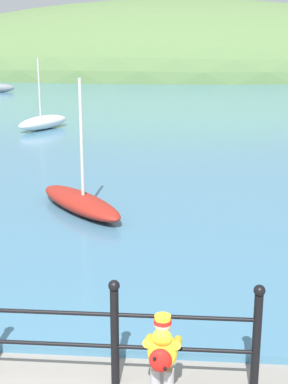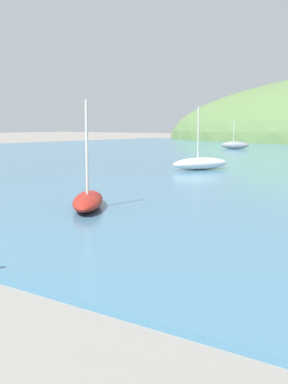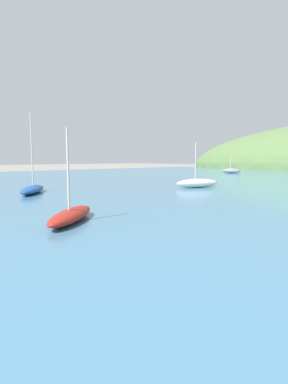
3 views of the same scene
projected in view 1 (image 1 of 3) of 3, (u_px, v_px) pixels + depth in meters
The scene contains 6 objects.
water at pixel (161, 102), 35.17m from camera, with size 80.00×60.00×0.10m, color teal.
far_hillside at pixel (175, 75), 73.06m from camera, with size 80.50×44.27×19.42m.
iron_railing at pixel (46, 327), 5.64m from camera, with size 4.53×0.12×1.21m.
child_in_coat at pixel (162, 353), 5.22m from camera, with size 0.39×0.54×1.00m.
boat_mid_harbor at pixel (43, 122), 23.11m from camera, with size 1.98×3.10×3.02m.
boat_far_left at pixel (80, 201), 11.47m from camera, with size 2.52×2.82×2.82m.
Camera 1 is at (1.64, -3.48, 3.49)m, focal length 50.00 mm.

